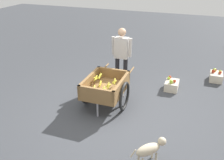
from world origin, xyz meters
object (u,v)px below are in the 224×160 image
Objects in this scene: vendor_person at (122,52)px; dog at (150,149)px; mixed_fruit_crate at (216,76)px; fruit_cart at (105,88)px; apple_crate at (172,85)px.

vendor_person reaches higher than dog.
mixed_fruit_crate is (-3.66, 1.03, -0.15)m from dog.
fruit_cart reaches higher than dog.
vendor_person is 3.42× the size of mixed_fruit_crate.
dog reaches higher than apple_crate.
dog is at bearing -15.66° from mixed_fruit_crate.
fruit_cart is at bearing -136.54° from dog.
apple_crate is (-1.32, 1.28, -0.31)m from fruit_cart.
mixed_fruit_crate is at bearing 134.02° from fruit_cart.
vendor_person reaches higher than fruit_cart.
mixed_fruit_crate is (-2.27, 2.35, -0.31)m from fruit_cart.
vendor_person reaches higher than apple_crate.
apple_crate is (-2.71, -0.03, -0.15)m from dog.
dog is at bearing 0.73° from apple_crate.
apple_crate is at bearing 97.35° from vendor_person.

